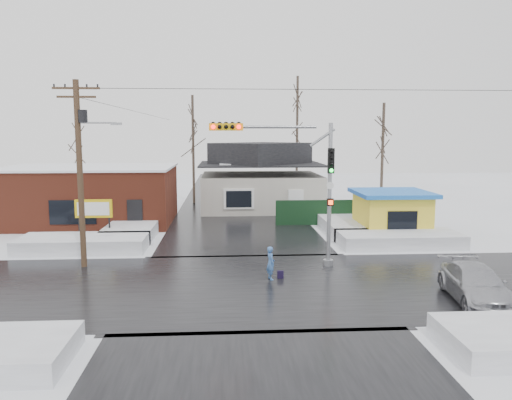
{
  "coord_description": "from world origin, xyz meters",
  "views": [
    {
      "loc": [
        -1.06,
        -20.78,
        6.49
      ],
      "look_at": [
        0.56,
        5.32,
        3.0
      ],
      "focal_mm": 35.0,
      "sensor_mm": 36.0,
      "label": 1
    }
  ],
  "objects": [
    {
      "name": "tree_far_west",
      "position": [
        -14.0,
        24.0,
        6.36
      ],
      "size": [
        3.0,
        3.0,
        8.0
      ],
      "color": "#332821",
      "rests_on": "ground"
    },
    {
      "name": "traffic_signal",
      "position": [
        2.43,
        2.97,
        4.54
      ],
      "size": [
        6.05,
        0.68,
        7.0
      ],
      "color": "gray",
      "rests_on": "ground"
    },
    {
      "name": "pedestrian",
      "position": [
        0.93,
        0.78,
        0.75
      ],
      "size": [
        0.49,
        0.62,
        1.5
      ],
      "primitive_type": "imported",
      "rotation": [
        0.0,
        0.0,
        1.84
      ],
      "color": "#3F6CB1",
      "rests_on": "ground"
    },
    {
      "name": "road_ew",
      "position": [
        0.0,
        0.0,
        0.01
      ],
      "size": [
        120.0,
        10.0,
        0.02
      ],
      "primitive_type": "cube",
      "color": "black",
      "rests_on": "ground"
    },
    {
      "name": "shopping_bag",
      "position": [
        1.39,
        0.9,
        0.17
      ],
      "size": [
        0.28,
        0.12,
        0.35
      ],
      "primitive_type": "cube",
      "rotation": [
        0.0,
        0.0,
        -0.01
      ],
      "color": "black",
      "rests_on": "ground"
    },
    {
      "name": "ground",
      "position": [
        0.0,
        0.0,
        0.0
      ],
      "size": [
        120.0,
        120.0,
        0.0
      ],
      "primitive_type": "plane",
      "color": "white",
      "rests_on": "ground"
    },
    {
      "name": "snowbank_nside_e",
      "position": [
        7.0,
        12.0,
        0.4
      ],
      "size": [
        3.0,
        8.0,
        0.8
      ],
      "primitive_type": "cube",
      "color": "white",
      "rests_on": "ground"
    },
    {
      "name": "tree_far_right",
      "position": [
        12.0,
        20.0,
        7.16
      ],
      "size": [
        3.0,
        3.0,
        9.0
      ],
      "color": "#332821",
      "rests_on": "ground"
    },
    {
      "name": "brick_building",
      "position": [
        -11.0,
        15.99,
        2.08
      ],
      "size": [
        12.2,
        8.2,
        4.12
      ],
      "color": "maroon",
      "rests_on": "ground"
    },
    {
      "name": "tree_far_mid",
      "position": [
        6.0,
        28.0,
        9.54
      ],
      "size": [
        3.0,
        3.0,
        12.0
      ],
      "color": "#332821",
      "rests_on": "ground"
    },
    {
      "name": "snowbank_nside_w",
      "position": [
        -7.0,
        12.0,
        0.4
      ],
      "size": [
        3.0,
        8.0,
        0.8
      ],
      "primitive_type": "cube",
      "color": "white",
      "rests_on": "ground"
    },
    {
      "name": "marquee_sign",
      "position": [
        -9.0,
        9.49,
        1.92
      ],
      "size": [
        2.2,
        0.21,
        2.55
      ],
      "color": "black",
      "rests_on": "ground"
    },
    {
      "name": "kiosk",
      "position": [
        9.5,
        9.99,
        1.46
      ],
      "size": [
        4.6,
        4.6,
        2.88
      ],
      "color": "yellow",
      "rests_on": "ground"
    },
    {
      "name": "utility_pole",
      "position": [
        -7.93,
        3.5,
        5.11
      ],
      "size": [
        3.15,
        0.44,
        9.0
      ],
      "color": "#382619",
      "rests_on": "ground"
    },
    {
      "name": "tree_far_left",
      "position": [
        -4.0,
        26.0,
        7.95
      ],
      "size": [
        3.0,
        3.0,
        10.0
      ],
      "color": "#332821",
      "rests_on": "ground"
    },
    {
      "name": "fence",
      "position": [
        6.5,
        14.0,
        0.9
      ],
      "size": [
        8.0,
        0.12,
        1.8
      ],
      "primitive_type": "cube",
      "color": "black",
      "rests_on": "ground"
    },
    {
      "name": "road_ns",
      "position": [
        0.0,
        0.0,
        0.01
      ],
      "size": [
        10.0,
        120.0,
        0.02
      ],
      "primitive_type": "cube",
      "color": "black",
      "rests_on": "ground"
    },
    {
      "name": "snowbank_nw",
      "position": [
        -9.0,
        7.0,
        0.4
      ],
      "size": [
        7.0,
        3.0,
        0.8
      ],
      "primitive_type": "cube",
      "color": "white",
      "rests_on": "ground"
    },
    {
      "name": "car",
      "position": [
        8.61,
        -2.63,
        0.68
      ],
      "size": [
        2.5,
        4.92,
        1.37
      ],
      "primitive_type": "imported",
      "rotation": [
        0.0,
        0.0,
        -0.13
      ],
      "color": "#ABACB2",
      "rests_on": "ground"
    },
    {
      "name": "house",
      "position": [
        2.0,
        22.0,
        2.62
      ],
      "size": [
        10.4,
        8.4,
        5.76
      ],
      "color": "beige",
      "rests_on": "ground"
    },
    {
      "name": "snowbank_ne",
      "position": [
        9.0,
        7.0,
        0.4
      ],
      "size": [
        7.0,
        3.0,
        0.8
      ],
      "primitive_type": "cube",
      "color": "white",
      "rests_on": "ground"
    }
  ]
}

